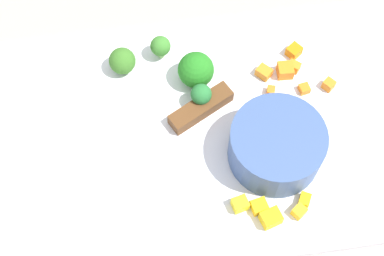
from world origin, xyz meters
The scene contains 21 objects.
ground_plane centered at (0.00, 0.00, 0.00)m, with size 4.00×4.00×0.00m, color gray.
cutting_board centered at (0.00, 0.00, 0.01)m, with size 0.56×0.31×0.01m, color white.
prep_bowl centered at (-0.09, 0.04, 0.04)m, with size 0.10×0.10×0.05m, color #395286.
chef_knife centered at (0.04, 0.00, 0.02)m, with size 0.28×0.16×0.02m.
carrot_dice_0 centered at (-0.14, -0.03, 0.02)m, with size 0.01×0.01×0.01m, color orange.
carrot_dice_1 centered at (-0.12, -0.06, 0.02)m, with size 0.02×0.02×0.02m, color orange.
carrot_dice_2 centered at (-0.14, -0.09, 0.02)m, with size 0.01×0.02×0.01m, color orange.
carrot_dice_3 centered at (-0.17, -0.03, 0.02)m, with size 0.01×0.01×0.01m, color orange.
carrot_dice_4 centered at (-0.13, -0.06, 0.02)m, with size 0.01×0.01×0.01m, color orange.
carrot_dice_5 centered at (-0.10, -0.02, 0.02)m, with size 0.01×0.01×0.01m, color orange.
carrot_dice_6 centered at (-0.10, -0.04, 0.02)m, with size 0.01×0.01×0.01m, color orange.
carrot_dice_7 centered at (-0.09, -0.06, 0.02)m, with size 0.01×0.02×0.01m, color orange.
pepper_dice_0 centered at (-0.07, 0.11, 0.02)m, with size 0.02×0.02×0.02m, color yellow.
pepper_dice_1 centered at (-0.10, 0.11, 0.02)m, with size 0.01×0.01×0.01m, color yellow.
pepper_dice_2 centered at (-0.06, 0.10, 0.02)m, with size 0.01×0.02×0.01m, color yellow.
pepper_dice_3 centered at (-0.04, 0.09, 0.02)m, with size 0.01×0.02×0.01m, color yellow.
pepper_dice_4 centered at (-0.11, 0.10, 0.02)m, with size 0.01×0.01×0.01m, color yellow.
broccoli_floret_0 centered at (0.02, -0.11, 0.03)m, with size 0.02×0.02×0.03m.
broccoli_floret_1 centered at (-0.01, -0.07, 0.03)m, with size 0.04×0.04×0.04m.
broccoli_floret_2 centered at (-0.02, -0.03, 0.03)m, with size 0.02×0.02×0.03m.
broccoli_floret_3 centered at (0.07, -0.09, 0.03)m, with size 0.03×0.03×0.03m.
Camera 1 is at (0.04, 0.28, 0.60)m, focal length 53.90 mm.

